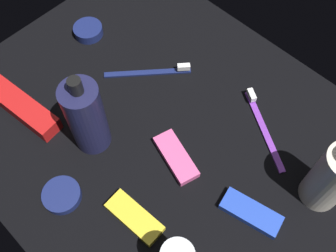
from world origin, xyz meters
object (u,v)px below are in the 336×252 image
at_px(toothbrush_purple, 262,124).
at_px(snack_bar_yellow, 134,217).
at_px(lotion_bottle, 86,117).
at_px(snack_bar_pink, 176,157).
at_px(snack_bar_blue, 251,213).
at_px(toothbrush_navy, 153,71).
at_px(cream_tin_left, 62,195).
at_px(cream_tin_right, 88,31).
at_px(toothpaste_box_red, 21,107).
at_px(bodywash_bottle, 333,178).

height_order(toothbrush_purple, snack_bar_yellow, toothbrush_purple).
bearing_deg(lotion_bottle, snack_bar_pink, 29.44).
distance_m(snack_bar_blue, snack_bar_yellow, 0.20).
bearing_deg(toothbrush_purple, snack_bar_blue, -58.77).
xyz_separation_m(snack_bar_pink, snack_bar_yellow, (0.03, -0.13, 0.00)).
distance_m(toothbrush_navy, snack_bar_yellow, 0.31).
bearing_deg(snack_bar_yellow, cream_tin_left, -156.19).
bearing_deg(snack_bar_yellow, snack_bar_pink, 98.30).
height_order(snack_bar_pink, cream_tin_left, cream_tin_left).
height_order(toothbrush_purple, snack_bar_blue, toothbrush_purple).
xyz_separation_m(lotion_bottle, toothbrush_purple, (0.21, 0.24, -0.08)).
bearing_deg(snack_bar_yellow, lotion_bottle, 159.34).
bearing_deg(cream_tin_right, toothpaste_box_red, -74.26).
bearing_deg(snack_bar_blue, cream_tin_left, -153.78).
relative_size(snack_bar_pink, snack_bar_yellow, 1.00).
relative_size(lotion_bottle, snack_bar_blue, 1.80).
bearing_deg(toothbrush_navy, snack_bar_blue, -15.85).
height_order(lotion_bottle, toothbrush_purple, lotion_bottle).
bearing_deg(toothpaste_box_red, toothbrush_purple, 33.70).
xyz_separation_m(snack_bar_blue, cream_tin_left, (-0.25, -0.21, 0.00)).
height_order(bodywash_bottle, cream_tin_left, bodywash_bottle).
distance_m(lotion_bottle, snack_bar_blue, 0.32).
bearing_deg(snack_bar_pink, snack_bar_yellow, -61.72).
relative_size(lotion_bottle, snack_bar_pink, 1.80).
distance_m(snack_bar_pink, snack_bar_yellow, 0.13).
height_order(toothbrush_navy, cream_tin_left, toothbrush_navy).
height_order(bodywash_bottle, toothbrush_purple, bodywash_bottle).
height_order(snack_bar_blue, cream_tin_right, cream_tin_right).
distance_m(toothbrush_purple, snack_bar_blue, 0.18).
bearing_deg(snack_bar_blue, lotion_bottle, -175.64).
relative_size(toothpaste_box_red, cream_tin_right, 2.78).
distance_m(toothbrush_purple, cream_tin_right, 0.43).
distance_m(toothbrush_navy, toothpaste_box_red, 0.27).
distance_m(toothpaste_box_red, cream_tin_right, 0.23).
height_order(toothbrush_navy, snack_bar_pink, toothbrush_navy).
bearing_deg(bodywash_bottle, snack_bar_yellow, -127.81).
bearing_deg(snack_bar_yellow, bodywash_bottle, 48.65).
height_order(snack_bar_blue, cream_tin_left, cream_tin_left).
distance_m(toothbrush_purple, snack_bar_pink, 0.18).
relative_size(toothbrush_navy, snack_bar_blue, 1.37).
bearing_deg(toothpaste_box_red, snack_bar_yellow, -5.54).
relative_size(toothpaste_box_red, snack_bar_pink, 1.69).
bearing_deg(snack_bar_blue, toothpaste_box_red, -174.37).
xyz_separation_m(toothpaste_box_red, cream_tin_left, (0.19, -0.06, -0.01)).
xyz_separation_m(toothbrush_navy, cream_tin_right, (-0.18, -0.02, 0.00)).
bearing_deg(cream_tin_left, snack_bar_pink, 64.45).
height_order(toothbrush_navy, toothpaste_box_red, toothpaste_box_red).
relative_size(snack_bar_blue, cream_tin_left, 1.55).
bearing_deg(bodywash_bottle, lotion_bottle, -150.80).
relative_size(cream_tin_left, cream_tin_right, 1.06).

